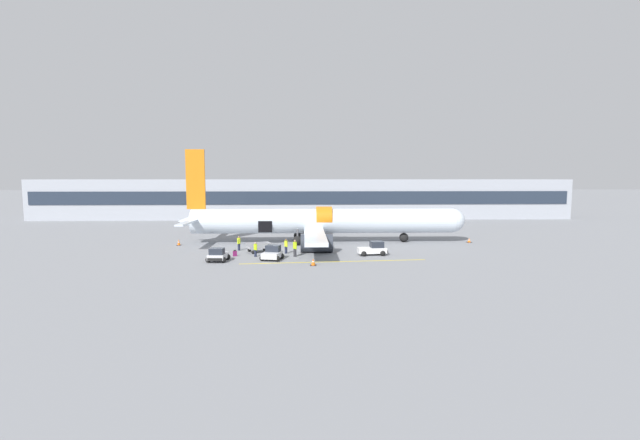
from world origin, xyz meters
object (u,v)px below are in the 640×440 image
(baggage_tug_rear, at_px, (272,254))
(baggage_cart_loading, at_px, (259,248))
(airplane, at_px, (320,222))
(suitcase_on_tarmac_upright, at_px, (235,254))
(ground_crew_loader_b, at_px, (295,248))
(ground_crew_driver, at_px, (255,249))
(baggage_tug_lead, at_px, (218,255))
(ground_crew_supervisor, at_px, (286,246))
(ground_crew_loader_a, at_px, (239,243))
(baggage_tug_mid, at_px, (373,249))

(baggage_tug_rear, height_order, baggage_cart_loading, baggage_tug_rear)
(airplane, height_order, suitcase_on_tarmac_upright, airplane)
(ground_crew_loader_b, height_order, ground_crew_driver, ground_crew_loader_b)
(baggage_tug_lead, distance_m, suitcase_on_tarmac_upright, 3.02)
(ground_crew_supervisor, bearing_deg, baggage_tug_rear, -109.00)
(ground_crew_loader_a, height_order, suitcase_on_tarmac_upright, ground_crew_loader_a)
(baggage_tug_rear, relative_size, ground_crew_driver, 1.72)
(baggage_tug_lead, relative_size, ground_crew_loader_a, 1.58)
(baggage_tug_lead, height_order, baggage_cart_loading, baggage_tug_lead)
(baggage_tug_rear, xyz_separation_m, ground_crew_loader_a, (-4.20, 5.67, 0.25))
(airplane, relative_size, baggage_tug_rear, 13.79)
(ground_crew_loader_b, bearing_deg, ground_crew_driver, 179.11)
(baggage_tug_lead, distance_m, ground_crew_supervisor, 7.76)
(baggage_tug_lead, xyz_separation_m, baggage_cart_loading, (3.56, 5.03, -0.08))
(baggage_tug_lead, bearing_deg, airplane, 49.01)
(baggage_tug_rear, distance_m, suitcase_on_tarmac_upright, 4.60)
(airplane, bearing_deg, suitcase_on_tarmac_upright, -134.82)
(airplane, height_order, baggage_tug_lead, airplane)
(ground_crew_loader_a, height_order, ground_crew_driver, ground_crew_loader_a)
(ground_crew_driver, bearing_deg, baggage_tug_rear, -42.35)
(baggage_cart_loading, height_order, ground_crew_supervisor, ground_crew_supervisor)
(baggage_cart_loading, distance_m, ground_crew_driver, 2.67)
(ground_crew_driver, height_order, ground_crew_supervisor, ground_crew_supervisor)
(airplane, height_order, baggage_tug_rear, airplane)
(baggage_tug_mid, xyz_separation_m, ground_crew_driver, (-12.43, -0.46, 0.17))
(baggage_tug_lead, bearing_deg, ground_crew_driver, 34.82)
(baggage_tug_mid, relative_size, baggage_cart_loading, 0.93)
(baggage_tug_lead, xyz_separation_m, ground_crew_loader_a, (1.10, 6.33, 0.27))
(baggage_cart_loading, distance_m, suitcase_on_tarmac_upright, 3.27)
(baggage_tug_mid, relative_size, ground_crew_loader_a, 1.97)
(baggage_tug_lead, bearing_deg, baggage_tug_mid, 10.16)
(baggage_cart_loading, height_order, ground_crew_loader_b, ground_crew_loader_b)
(ground_crew_loader_a, bearing_deg, suitcase_on_tarmac_upright, -88.07)
(ground_crew_loader_a, bearing_deg, ground_crew_driver, -59.63)
(baggage_cart_loading, height_order, suitcase_on_tarmac_upright, baggage_cart_loading)
(baggage_tug_mid, distance_m, ground_crew_supervisor, 9.43)
(baggage_cart_loading, xyz_separation_m, suitcase_on_tarmac_upright, (-2.33, -2.28, -0.24))
(baggage_tug_mid, distance_m, ground_crew_loader_a, 15.16)
(ground_crew_driver, bearing_deg, baggage_tug_mid, 2.12)
(ground_crew_loader_b, distance_m, ground_crew_supervisor, 2.14)
(baggage_tug_rear, height_order, ground_crew_driver, ground_crew_driver)
(ground_crew_supervisor, bearing_deg, baggage_tug_lead, -147.27)
(baggage_tug_lead, xyz_separation_m, baggage_tug_mid, (15.85, 2.84, 0.04))
(baggage_tug_mid, bearing_deg, ground_crew_supervisor, 171.74)
(airplane, xyz_separation_m, baggage_tug_lead, (-10.47, -12.04, -2.05))
(airplane, distance_m, baggage_tug_mid, 10.85)
(ground_crew_supervisor, bearing_deg, baggage_cart_loading, 164.31)
(airplane, bearing_deg, baggage_tug_lead, -130.99)
(baggage_tug_rear, bearing_deg, baggage_cart_loading, 111.82)
(baggage_tug_mid, height_order, baggage_cart_loading, baggage_tug_mid)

